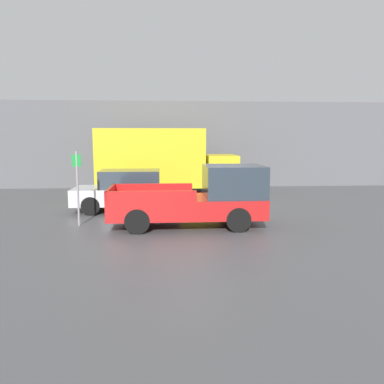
{
  "coord_description": "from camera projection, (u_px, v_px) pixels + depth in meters",
  "views": [
    {
      "loc": [
        -1.53,
        -12.65,
        2.92
      ],
      "look_at": [
        -0.56,
        0.67,
        1.02
      ],
      "focal_mm": 35.0,
      "sensor_mm": 36.0,
      "label": 1
    }
  ],
  "objects": [
    {
      "name": "ground_plane",
      "position": [
        209.0,
        224.0,
        13.01
      ],
      "size": [
        60.0,
        60.0,
        0.0
      ],
      "primitive_type": "plane",
      "color": "#4C4C4F"
    },
    {
      "name": "building_wall",
      "position": [
        190.0,
        145.0,
        22.54
      ],
      "size": [
        28.0,
        0.15,
        5.14
      ],
      "color": "#56565B",
      "rests_on": "ground"
    },
    {
      "name": "pickup_truck",
      "position": [
        202.0,
        198.0,
        12.53
      ],
      "size": [
        5.11,
        2.03,
        2.05
      ],
      "color": "red",
      "rests_on": "ground"
    },
    {
      "name": "car",
      "position": [
        128.0,
        190.0,
        15.25
      ],
      "size": [
        4.3,
        1.87,
        1.67
      ],
      "color": "silver",
      "rests_on": "ground"
    },
    {
      "name": "delivery_truck",
      "position": [
        161.0,
        160.0,
        19.72
      ],
      "size": [
        7.26,
        2.6,
        3.44
      ],
      "color": "gold",
      "rests_on": "ground"
    },
    {
      "name": "parking_sign",
      "position": [
        77.0,
        184.0,
        12.51
      ],
      "size": [
        0.3,
        0.07,
        2.52
      ],
      "color": "gray",
      "rests_on": "ground"
    }
  ]
}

